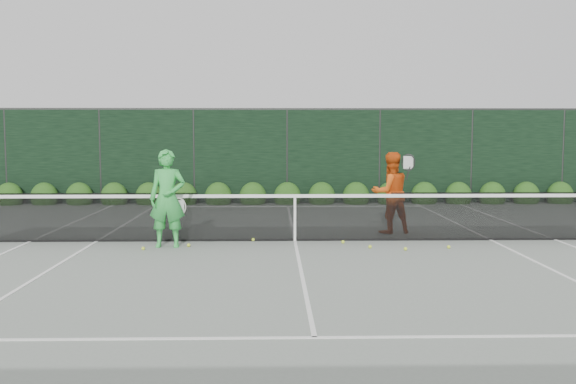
{
  "coord_description": "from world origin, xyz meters",
  "views": [
    {
      "loc": [
        -0.45,
        -13.21,
        2.21
      ],
      "look_at": [
        -0.14,
        0.3,
        1.0
      ],
      "focal_mm": 40.0,
      "sensor_mm": 36.0,
      "label": 1
    }
  ],
  "objects": [
    {
      "name": "player_man",
      "position": [
        2.18,
        1.04,
        0.91
      ],
      "size": [
        1.03,
        0.89,
        1.82
      ],
      "rotation": [
        0.0,
        0.0,
        3.4
      ],
      "color": "#DB5212",
      "rests_on": "ground"
    },
    {
      "name": "court_lines",
      "position": [
        0.0,
        0.0,
        0.01
      ],
      "size": [
        11.03,
        23.83,
        0.01
      ],
      "color": "white",
      "rests_on": "ground"
    },
    {
      "name": "tennis_net",
      "position": [
        -0.02,
        0.0,
        0.53
      ],
      "size": [
        12.9,
        0.1,
        1.07
      ],
      "color": "black",
      "rests_on": "ground"
    },
    {
      "name": "player_woman",
      "position": [
        -2.53,
        -0.63,
        0.96
      ],
      "size": [
        0.71,
        0.47,
        1.93
      ],
      "rotation": [
        0.0,
        0.0,
        0.01
      ],
      "color": "green",
      "rests_on": "ground"
    },
    {
      "name": "hedge_row",
      "position": [
        -0.0,
        7.15,
        0.23
      ],
      "size": [
        31.66,
        0.65,
        0.94
      ],
      "color": "#163B10",
      "rests_on": "ground"
    },
    {
      "name": "windscreen_fence",
      "position": [
        0.0,
        -2.71,
        1.51
      ],
      "size": [
        32.0,
        21.07,
        3.06
      ],
      "color": "black",
      "rests_on": "ground"
    },
    {
      "name": "ground",
      "position": [
        0.0,
        0.0,
        0.0
      ],
      "size": [
        80.0,
        80.0,
        0.0
      ],
      "primitive_type": "plane",
      "color": "gray",
      "rests_on": "ground"
    },
    {
      "name": "tennis_balls",
      "position": [
        0.21,
        -0.71,
        0.03
      ],
      "size": [
        5.98,
        1.23,
        0.07
      ],
      "color": "#D0E933",
      "rests_on": "ground"
    }
  ]
}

